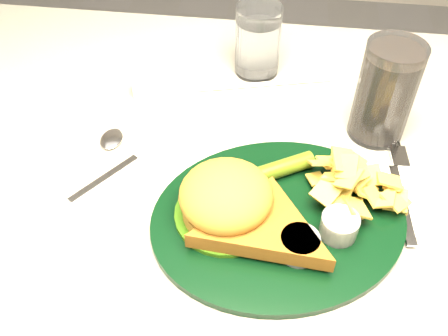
# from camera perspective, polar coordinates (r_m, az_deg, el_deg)

# --- Properties ---
(table) EXTENTS (1.20, 0.80, 0.75)m
(table) POSITION_cam_1_polar(r_m,az_deg,el_deg) (1.00, 1.44, -15.18)
(table) COLOR #A39F93
(table) RESTS_ON ground
(dinner_plate) EXTENTS (0.40, 0.37, 0.07)m
(dinner_plate) POSITION_cam_1_polar(r_m,az_deg,el_deg) (0.61, 6.47, -3.87)
(dinner_plate) COLOR black
(dinner_plate) RESTS_ON table
(water_glass) EXTENTS (0.10, 0.10, 0.12)m
(water_glass) POSITION_cam_1_polar(r_m,az_deg,el_deg) (0.84, 3.89, 14.34)
(water_glass) COLOR white
(water_glass) RESTS_ON table
(cola_glass) EXTENTS (0.09, 0.09, 0.15)m
(cola_glass) POSITION_cam_1_polar(r_m,az_deg,el_deg) (0.74, 17.96, 8.23)
(cola_glass) COLOR black
(cola_glass) RESTS_ON table
(fork_napkin) EXTENTS (0.15, 0.18, 0.01)m
(fork_napkin) POSITION_cam_1_polar(r_m,az_deg,el_deg) (0.69, 19.56, -3.18)
(fork_napkin) COLOR white
(fork_napkin) RESTS_ON table
(spoon) EXTENTS (0.12, 0.15, 0.01)m
(spoon) POSITION_cam_1_polar(r_m,az_deg,el_deg) (0.70, -13.57, -1.00)
(spoon) COLOR white
(spoon) RESTS_ON table
(ramekin) EXTENTS (0.05, 0.05, 0.03)m
(ramekin) POSITION_cam_1_polar(r_m,az_deg,el_deg) (0.82, -8.90, 9.13)
(ramekin) COLOR white
(ramekin) RESTS_ON table
(wrapped_straw) EXTENTS (0.24, 0.13, 0.01)m
(wrapped_straw) POSITION_cam_1_polar(r_m,az_deg,el_deg) (0.84, 4.56, 9.53)
(wrapped_straw) COLOR white
(wrapped_straw) RESTS_ON table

